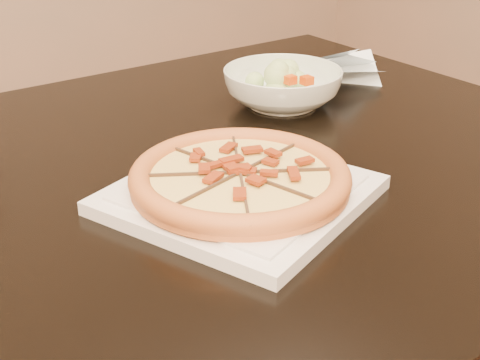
{
  "coord_description": "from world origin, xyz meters",
  "views": [
    {
      "loc": [
        -0.43,
        -0.63,
        1.15
      ],
      "look_at": [
        -0.0,
        -0.01,
        0.78
      ],
      "focal_mm": 50.0,
      "sensor_mm": 36.0,
      "label": 1
    }
  ],
  "objects_px": {
    "plate": "(240,194)",
    "pizza": "(240,177)",
    "salad_bowl": "(283,87)",
    "dining_table": "(126,246)"
  },
  "relations": [
    {
      "from": "plate",
      "to": "pizza",
      "type": "height_order",
      "value": "pizza"
    },
    {
      "from": "pizza",
      "to": "salad_bowl",
      "type": "height_order",
      "value": "salad_bowl"
    },
    {
      "from": "plate",
      "to": "salad_bowl",
      "type": "bearing_deg",
      "value": 43.86
    },
    {
      "from": "plate",
      "to": "salad_bowl",
      "type": "height_order",
      "value": "salad_bowl"
    },
    {
      "from": "dining_table",
      "to": "plate",
      "type": "height_order",
      "value": "plate"
    },
    {
      "from": "dining_table",
      "to": "pizza",
      "type": "relative_size",
      "value": 5.48
    },
    {
      "from": "dining_table",
      "to": "pizza",
      "type": "distance_m",
      "value": 0.21
    },
    {
      "from": "salad_bowl",
      "to": "plate",
      "type": "bearing_deg",
      "value": -136.14
    },
    {
      "from": "dining_table",
      "to": "plate",
      "type": "relative_size",
      "value": 4.15
    },
    {
      "from": "dining_table",
      "to": "salad_bowl",
      "type": "height_order",
      "value": "salad_bowl"
    }
  ]
}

